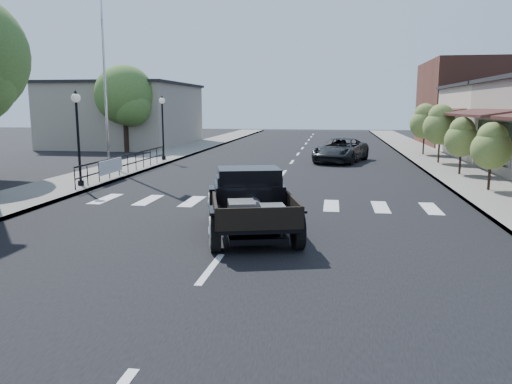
# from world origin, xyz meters

# --- Properties ---
(ground) EXTENTS (120.00, 120.00, 0.00)m
(ground) POSITION_xyz_m (0.00, 0.00, 0.00)
(ground) COLOR black
(ground) RESTS_ON ground
(road) EXTENTS (14.00, 80.00, 0.02)m
(road) POSITION_xyz_m (0.00, 15.00, 0.01)
(road) COLOR black
(road) RESTS_ON ground
(road_markings) EXTENTS (12.00, 60.00, 0.06)m
(road_markings) POSITION_xyz_m (0.00, 10.00, 0.00)
(road_markings) COLOR silver
(road_markings) RESTS_ON ground
(sidewalk_left) EXTENTS (3.00, 80.00, 0.15)m
(sidewalk_left) POSITION_xyz_m (-8.50, 15.00, 0.07)
(sidewalk_left) COLOR gray
(sidewalk_left) RESTS_ON ground
(sidewalk_right) EXTENTS (3.00, 80.00, 0.15)m
(sidewalk_right) POSITION_xyz_m (8.50, 15.00, 0.07)
(sidewalk_right) COLOR gray
(sidewalk_right) RESTS_ON ground
(low_building_left) EXTENTS (10.00, 12.00, 5.00)m
(low_building_left) POSITION_xyz_m (-15.00, 28.00, 2.50)
(low_building_left) COLOR #9D9584
(low_building_left) RESTS_ON ground
(far_building_right) EXTENTS (11.00, 10.00, 7.00)m
(far_building_right) POSITION_xyz_m (15.50, 32.00, 3.50)
(far_building_right) COLOR brown
(far_building_right) RESTS_ON ground
(railing) EXTENTS (0.08, 10.00, 1.00)m
(railing) POSITION_xyz_m (-7.30, 10.00, 0.65)
(railing) COLOR black
(railing) RESTS_ON sidewalk_left
(banner) EXTENTS (0.04, 2.20, 0.60)m
(banner) POSITION_xyz_m (-7.22, 8.00, 0.45)
(banner) COLOR silver
(banner) RESTS_ON sidewalk_left
(lamp_post_b) EXTENTS (0.36, 0.36, 3.77)m
(lamp_post_b) POSITION_xyz_m (-7.60, 6.00, 2.03)
(lamp_post_b) COLOR black
(lamp_post_b) RESTS_ON sidewalk_left
(lamp_post_c) EXTENTS (0.36, 0.36, 3.77)m
(lamp_post_c) POSITION_xyz_m (-7.60, 16.00, 2.03)
(lamp_post_c) COLOR black
(lamp_post_c) RESTS_ON sidewalk_left
(flagpole) EXTENTS (0.12, 0.12, 11.80)m
(flagpole) POSITION_xyz_m (-9.20, 12.00, 6.05)
(flagpole) COLOR silver
(flagpole) RESTS_ON sidewalk_left
(big_tree_far) EXTENTS (4.24, 4.24, 6.22)m
(big_tree_far) POSITION_xyz_m (-12.50, 22.00, 3.11)
(big_tree_far) COLOR #44682C
(big_tree_far) RESTS_ON ground
(small_tree_b) EXTENTS (1.48, 1.48, 2.47)m
(small_tree_b) POSITION_xyz_m (8.30, 7.38, 1.39)
(small_tree_b) COLOR olive
(small_tree_b) RESTS_ON sidewalk_right
(small_tree_c) EXTENTS (1.53, 1.53, 2.56)m
(small_tree_c) POSITION_xyz_m (8.30, 11.91, 1.43)
(small_tree_c) COLOR olive
(small_tree_c) RESTS_ON sidewalk_right
(small_tree_d) EXTENTS (1.89, 1.89, 3.16)m
(small_tree_d) POSITION_xyz_m (8.30, 16.82, 1.73)
(small_tree_d) COLOR olive
(small_tree_d) RESTS_ON sidewalk_right
(small_tree_e) EXTENTS (1.92, 1.92, 3.20)m
(small_tree_e) POSITION_xyz_m (8.30, 21.78, 1.75)
(small_tree_e) COLOR olive
(small_tree_e) RESTS_ON sidewalk_right
(hotrod_pickup) EXTENTS (3.55, 5.42, 1.73)m
(hotrod_pickup) POSITION_xyz_m (0.28, 0.15, 0.86)
(hotrod_pickup) COLOR black
(hotrod_pickup) RESTS_ON ground
(second_car) EXTENTS (3.74, 5.53, 1.41)m
(second_car) POSITION_xyz_m (2.85, 17.53, 0.70)
(second_car) COLOR black
(second_car) RESTS_ON ground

